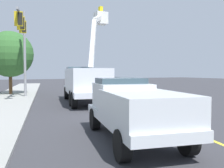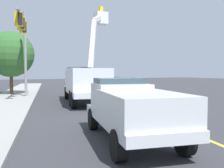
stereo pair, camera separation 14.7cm
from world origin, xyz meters
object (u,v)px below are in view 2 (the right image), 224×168
(service_pickup_truck, at_px, (131,107))
(passing_minivan, at_px, (124,83))
(traffic_cone_mid_front, at_px, (130,106))
(traffic_signal_mast, at_px, (23,37))
(utility_bucket_truck, at_px, (85,81))
(traffic_cone_mid_rear, at_px, (98,93))

(service_pickup_truck, relative_size, passing_minivan, 1.16)
(passing_minivan, relative_size, traffic_cone_mid_front, 7.31)
(service_pickup_truck, xyz_separation_m, traffic_signal_mast, (14.25, 1.83, 4.00))
(traffic_signal_mast, bearing_deg, traffic_cone_mid_front, -153.08)
(utility_bucket_truck, relative_size, traffic_cone_mid_rear, 11.19)
(traffic_cone_mid_front, relative_size, traffic_signal_mast, 0.09)
(utility_bucket_truck, height_order, passing_minivan, utility_bucket_truck)
(traffic_cone_mid_rear, relative_size, traffic_signal_mast, 0.10)
(utility_bucket_truck, xyz_separation_m, traffic_signal_mast, (3.78, 3.91, 3.50))
(passing_minivan, height_order, traffic_cone_mid_front, passing_minivan)
(utility_bucket_truck, xyz_separation_m, passing_minivan, (6.95, -7.04, -0.65))
(service_pickup_truck, bearing_deg, traffic_cone_mid_rear, -17.90)
(service_pickup_truck, height_order, traffic_signal_mast, traffic_signal_mast)
(utility_bucket_truck, bearing_deg, traffic_cone_mid_rear, -37.31)
(service_pickup_truck, bearing_deg, passing_minivan, -27.63)
(traffic_cone_mid_front, bearing_deg, service_pickup_truck, 150.40)
(utility_bucket_truck, distance_m, service_pickup_truck, 10.69)
(passing_minivan, bearing_deg, traffic_signal_mast, 106.14)
(service_pickup_truck, bearing_deg, utility_bucket_truck, -11.22)
(traffic_cone_mid_rear, xyz_separation_m, traffic_signal_mast, (0.81, 6.17, 4.74))
(passing_minivan, relative_size, traffic_cone_mid_rear, 6.66)
(service_pickup_truck, distance_m, traffic_cone_mid_rear, 14.14)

